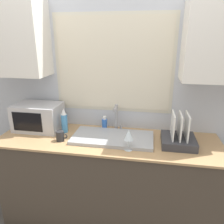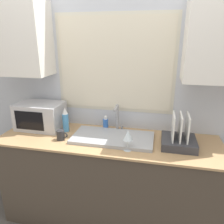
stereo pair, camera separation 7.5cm
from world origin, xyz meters
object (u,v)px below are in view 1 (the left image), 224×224
Objects in this scene: faucet at (116,116)px; wine_glass at (129,135)px; dish_rack at (179,138)px; spray_bottle at (64,121)px; mug_near_sink at (60,136)px; microwave at (38,117)px; soap_bottle at (105,124)px.

faucet reaches higher than wine_glass.
faucet is 0.41m from wine_glass.
dish_rack is 1.20× the size of spray_bottle.
dish_rack is 2.85× the size of mug_near_sink.
wine_glass is at bearing -5.48° from mug_near_sink.
soap_bottle is (0.67, 0.11, -0.07)m from microwave.
mug_near_sink is 0.57× the size of wine_glass.
soap_bottle is (0.38, 0.13, -0.06)m from spray_bottle.
microwave is at bearing 175.40° from dish_rack.
microwave reaches higher than mug_near_sink.
microwave is 4.36× the size of mug_near_sink.
wine_glass is at bearing -21.02° from spray_bottle.
faucet is at bearing 33.87° from mug_near_sink.
dish_rack is at bearing 5.98° from mug_near_sink.
faucet is 0.63m from dish_rack.
mug_near_sink is at bearing -34.43° from microwave.
soap_bottle is at bearing 19.28° from spray_bottle.
microwave is at bearing 174.89° from spray_bottle.
spray_bottle is 1.36× the size of wine_glass.
microwave is 1.00m from wine_glass.
wine_glass is (0.29, -0.39, 0.07)m from soap_bottle.
soap_bottle is 0.49m from wine_glass.
soap_bottle is 1.36× the size of mug_near_sink.
wine_glass reaches higher than soap_bottle.
dish_rack is (1.38, -0.11, -0.07)m from microwave.
faucet is 0.91× the size of dish_rack.
faucet is 0.16m from soap_bottle.
soap_bottle is (-0.71, 0.22, -0.01)m from dish_rack.
soap_bottle is at bearing 126.46° from wine_glass.
dish_rack reaches higher than soap_bottle.
dish_rack is 0.75m from soap_bottle.
faucet reaches higher than mug_near_sink.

